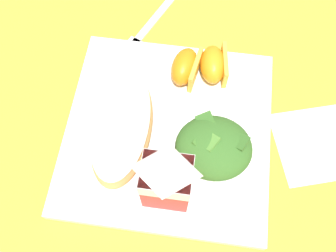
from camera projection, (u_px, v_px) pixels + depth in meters
ground at (168, 134)px, 0.53m from camera, size 3.00×3.00×0.00m
white_plate at (168, 131)px, 0.52m from camera, size 0.28×0.28×0.02m
cheesy_pizza_bread at (122, 126)px, 0.50m from camera, size 0.08×0.17×0.04m
green_salad_pile at (214, 147)px, 0.48m from camera, size 0.10×0.09×0.04m
milk_carton at (166, 179)px, 0.42m from camera, size 0.06×0.05×0.11m
orange_wedge_front at (214, 65)px, 0.53m from camera, size 0.04×0.06×0.04m
orange_wedge_middle at (186, 67)px, 0.53m from camera, size 0.05×0.07×0.04m
paper_napkin at (316, 144)px, 0.52m from camera, size 0.14×0.14×0.00m
metal_fork at (152, 21)px, 0.61m from camera, size 0.09×0.18×0.01m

